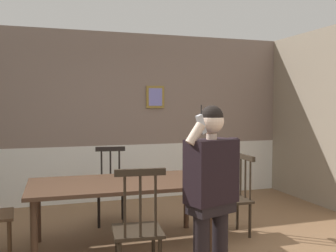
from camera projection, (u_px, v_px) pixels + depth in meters
The scene contains 6 objects.
room_back_partition at pixel (108, 120), 6.38m from camera, with size 6.39×0.17×2.80m.
dining_table at pixel (122, 188), 4.31m from camera, with size 2.06×1.08×0.74m.
chair_near_window at pixel (111, 188), 5.18m from camera, with size 0.46×0.46×1.02m.
chair_at_table_head at pixel (235, 197), 4.72m from camera, with size 0.41×0.41×0.99m.
chair_opposite_corner at pixel (138, 228), 3.45m from camera, with size 0.49×0.49×1.06m.
person_figure at pixel (212, 185), 3.27m from camera, with size 0.56×0.37×1.61m.
Camera 1 is at (-1.00, -3.42, 1.61)m, focal length 40.90 mm.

